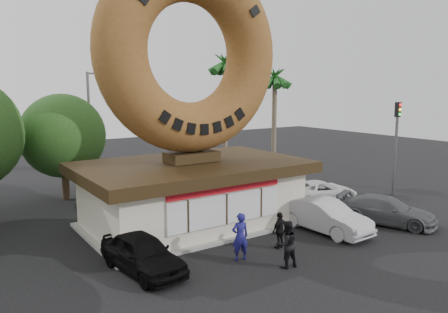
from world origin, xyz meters
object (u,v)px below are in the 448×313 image
car_silver (325,216)px  person_left (240,237)px  car_black (142,253)px  donut_shop (192,191)px  person_center (286,244)px  car_white (321,191)px  person_right (280,230)px  traffic_signal (396,137)px  giant_donut (191,53)px  street_lamp (92,126)px  car_grey (387,210)px

car_silver → person_left: bearing=-177.9°
car_black → car_silver: car_silver is taller
donut_shop → car_black: size_ratio=2.59×
person_center → car_white: bearing=-135.6°
person_right → traffic_signal: bearing=-177.2°
person_center → person_right: (1.18, 1.71, -0.13)m
giant_donut → street_lamp: size_ratio=1.21×
street_lamp → car_grey: (10.26, -15.50, -3.77)m
donut_shop → car_white: size_ratio=2.42×
person_center → car_silver: 4.99m
street_lamp → person_center: street_lamp is taller
giant_donut → car_white: giant_donut is taller
street_lamp → traffic_signal: street_lamp is taller
person_right → car_black: (-6.00, 1.08, -0.08)m
giant_donut → car_white: size_ratio=2.09×
giant_donut → person_right: size_ratio=5.94×
car_silver → person_right: bearing=-175.9°
person_right → car_grey: bearing=165.3°
person_left → person_center: (1.06, -1.61, -0.05)m
donut_shop → car_silver: 6.72m
giant_donut → person_left: (-0.72, -5.12, -7.64)m
person_center → person_right: person_center is taller
person_left → person_right: (2.24, 0.10, -0.18)m
giant_donut → car_silver: bearing=-43.4°
giant_donut → car_grey: bearing=-33.2°
car_black → car_white: size_ratio=0.93×
street_lamp → car_black: bearing=-100.7°
traffic_signal → person_right: (-12.49, -3.01, -3.05)m
giant_donut → car_grey: 12.80m
street_lamp → person_center: size_ratio=4.23×
donut_shop → car_grey: (8.41, -5.48, -1.06)m
donut_shop → car_silver: donut_shop is taller
person_left → person_right: 2.25m
giant_donut → car_white: bearing=-2.6°
person_left → car_silver: bearing=-161.3°
person_center → car_black: 5.58m
traffic_signal → person_right: traffic_signal is taller
person_center → car_white: 10.69m
car_silver → car_white: 5.86m
car_silver → car_black: bearing=172.6°
car_black → person_center: bearing=-37.4°
person_left → car_grey: bearing=-169.2°
person_center → car_black: (-4.83, 2.80, -0.21)m
giant_donut → traffic_signal: (14.00, -2.01, -4.77)m
person_right → person_center: bearing=44.8°
person_right → car_silver: 3.35m
street_lamp → traffic_signal: (15.86, -12.01, -0.61)m
person_center → car_white: (8.61, 6.33, -0.30)m
street_lamp → car_silver: 16.46m
car_black → car_white: car_black is taller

